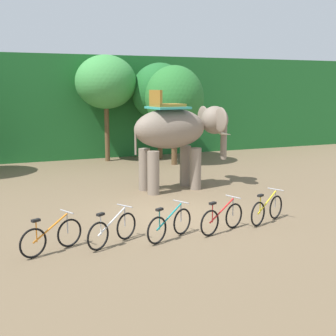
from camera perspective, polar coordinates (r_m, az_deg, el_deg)
ground_plane at (r=13.83m, az=0.33°, el=-6.08°), size 80.00×80.00×0.00m
foliage_hedge at (r=27.63m, az=-11.75°, el=7.76°), size 36.00×6.00×5.58m
tree_center_right at (r=23.86m, az=-7.90°, el=10.72°), size 3.16×3.16×5.52m
tree_far_right at (r=24.33m, az=-1.03°, el=9.58°), size 3.05×3.05×5.15m
tree_center at (r=22.54m, az=0.82°, el=8.85°), size 2.92×2.92×4.94m
elephant at (r=17.10m, az=1.27°, el=4.59°), size 4.21×2.09×3.78m
bike_orange at (r=11.14m, az=-14.54°, el=-8.42°), size 1.57×0.82×0.92m
bike_white at (r=11.37m, az=-7.05°, el=-7.78°), size 1.50×0.91×0.92m
bike_teal at (r=11.69m, az=0.23°, el=-7.19°), size 1.55×0.85×0.92m
bike_red at (r=12.33m, az=6.87°, el=-6.34°), size 1.62×0.73×0.92m
bike_yellow at (r=13.40m, az=12.45°, el=-5.16°), size 1.57×0.82×0.92m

